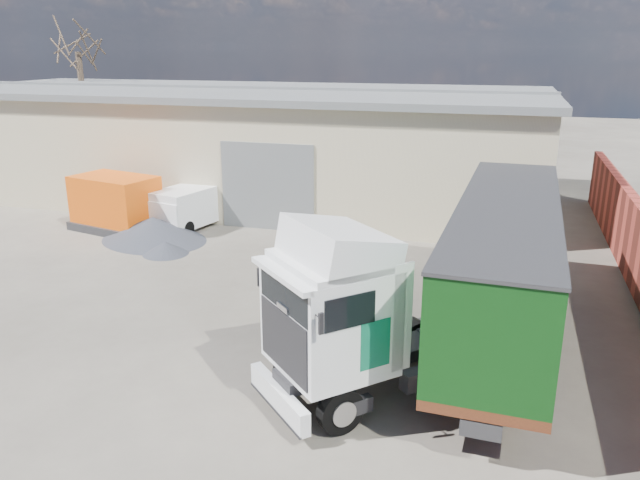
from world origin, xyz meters
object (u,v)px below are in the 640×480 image
(tractor_unit, at_px, (361,323))
(orange_skip, at_px, (116,206))
(bare_tree, at_px, (76,36))
(panel_van, at_px, (193,205))
(box_trailer, at_px, (505,257))

(tractor_unit, relative_size, orange_skip, 1.46)
(bare_tree, bearing_deg, panel_van, -39.14)
(orange_skip, bearing_deg, panel_van, 40.55)
(tractor_unit, relative_size, box_trailer, 0.52)
(box_trailer, xyz_separation_m, panel_van, (-12.68, 7.50, -1.37))
(panel_van, bearing_deg, bare_tree, 154.28)
(bare_tree, relative_size, panel_van, 2.18)
(bare_tree, xyz_separation_m, box_trailer, (25.45, -17.89, -5.68))
(tractor_unit, bearing_deg, bare_tree, -179.57)
(bare_tree, xyz_separation_m, panel_van, (12.77, -10.39, -7.05))
(tractor_unit, height_order, orange_skip, tractor_unit)
(box_trailer, bearing_deg, tractor_unit, -125.30)
(bare_tree, bearing_deg, tractor_unit, -43.62)
(box_trailer, relative_size, orange_skip, 2.79)
(box_trailer, height_order, panel_van, box_trailer)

